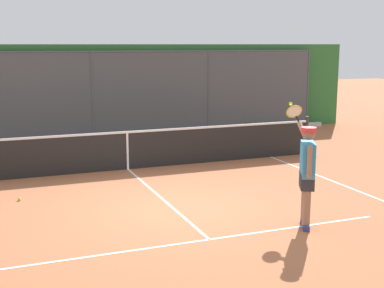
{
  "coord_description": "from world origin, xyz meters",
  "views": [
    {
      "loc": [
        3.16,
        8.98,
        3.06
      ],
      "look_at": [
        -0.7,
        -0.93,
        1.05
      ],
      "focal_mm": 49.49,
      "sensor_mm": 36.0,
      "label": 1
    }
  ],
  "objects": [
    {
      "name": "tennis_net",
      "position": [
        0.0,
        -3.53,
        0.49
      ],
      "size": [
        10.46,
        0.09,
        1.07
      ],
      "color": "#2D2D2D",
      "rests_on": "ground"
    },
    {
      "name": "ground_plane",
      "position": [
        0.0,
        0.0,
        0.0
      ],
      "size": [
        60.0,
        60.0,
        0.0
      ],
      "primitive_type": "plane",
      "color": "#A8603D"
    },
    {
      "name": "tennis_player",
      "position": [
        -1.76,
        1.65,
        1.02
      ],
      "size": [
        0.62,
        1.38,
        2.02
      ],
      "rotation": [
        0.0,
        0.0,
        -2.05
      ],
      "color": "navy",
      "rests_on": "ground"
    },
    {
      "name": "tennis_ball_near_baseline",
      "position": [
        2.69,
        -1.69,
        0.03
      ],
      "size": [
        0.07,
        0.07,
        0.07
      ],
      "primitive_type": "sphere",
      "color": "#CCDB33",
      "rests_on": "ground"
    },
    {
      "name": "court_line_markings",
      "position": [
        0.0,
        1.95,
        0.0
      ],
      "size": [
        8.14,
        9.43,
        0.01
      ],
      "color": "white",
      "rests_on": "ground"
    },
    {
      "name": "fence_backdrop",
      "position": [
        -0.0,
        -8.6,
        1.52
      ],
      "size": [
        19.21,
        1.37,
        3.06
      ],
      "color": "#474C51",
      "rests_on": "ground"
    }
  ]
}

